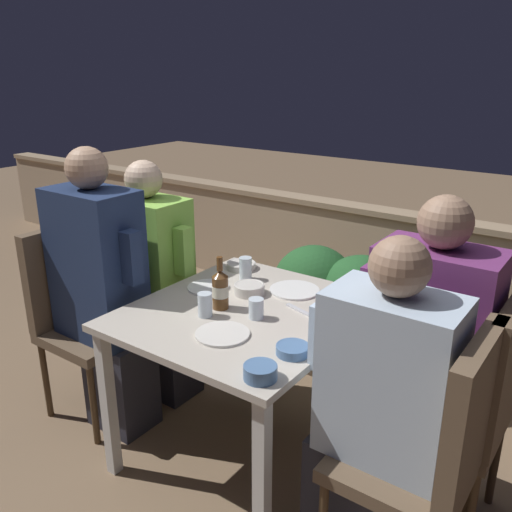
% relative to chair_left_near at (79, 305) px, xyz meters
% --- Properties ---
extents(ground_plane, '(16.00, 16.00, 0.00)m').
position_rel_chair_left_near_xyz_m(ground_plane, '(0.91, 0.18, -0.58)').
color(ground_plane, '#7A6047').
extents(parapet_wall, '(9.00, 0.18, 0.78)m').
position_rel_chair_left_near_xyz_m(parapet_wall, '(0.91, 1.96, -0.18)').
color(parapet_wall, tan).
rests_on(parapet_wall, ground_plane).
extents(dining_table, '(0.90, 1.00, 0.73)m').
position_rel_chair_left_near_xyz_m(dining_table, '(0.91, 0.18, 0.06)').
color(dining_table, '#BCB2A3').
rests_on(dining_table, ground_plane).
extents(planter_hedge, '(1.10, 0.47, 0.73)m').
position_rel_chair_left_near_xyz_m(planter_hedge, '(1.03, 1.10, -0.18)').
color(planter_hedge, brown).
rests_on(planter_hedge, ground_plane).
extents(chair_left_near, '(0.44, 0.43, 0.97)m').
position_rel_chair_left_near_xyz_m(chair_left_near, '(0.00, 0.00, 0.00)').
color(chair_left_near, brown).
rests_on(chair_left_near, ground_plane).
extents(person_navy_jumper, '(0.50, 0.26, 1.38)m').
position_rel_chair_left_near_xyz_m(person_navy_jumper, '(0.20, 0.00, 0.12)').
color(person_navy_jumper, '#282833').
rests_on(person_navy_jumper, ground_plane).
extents(chair_left_far, '(0.44, 0.43, 0.97)m').
position_rel_chair_left_near_xyz_m(chair_left_far, '(-0.01, 0.34, 0.00)').
color(chair_left_far, brown).
rests_on(chair_left_far, ground_plane).
extents(person_green_blouse, '(0.50, 0.26, 1.27)m').
position_rel_chair_left_near_xyz_m(person_green_blouse, '(0.19, 0.34, 0.06)').
color(person_green_blouse, '#282833').
rests_on(person_green_blouse, ground_plane).
extents(chair_right_near, '(0.44, 0.43, 0.97)m').
position_rel_chair_left_near_xyz_m(chair_right_near, '(1.80, -0.01, 0.00)').
color(chair_right_near, brown).
rests_on(chair_right_near, ground_plane).
extents(person_blue_shirt, '(0.49, 0.26, 1.24)m').
position_rel_chair_left_near_xyz_m(person_blue_shirt, '(1.60, -0.01, 0.04)').
color(person_blue_shirt, '#282833').
rests_on(person_blue_shirt, ground_plane).
extents(chair_right_far, '(0.44, 0.43, 0.97)m').
position_rel_chair_left_near_xyz_m(chair_right_far, '(1.83, 0.33, 0.00)').
color(chair_right_far, brown).
rests_on(chair_right_far, ground_plane).
extents(person_purple_stripe, '(0.50, 0.26, 1.30)m').
position_rel_chair_left_near_xyz_m(person_purple_stripe, '(1.62, 0.33, 0.07)').
color(person_purple_stripe, '#282833').
rests_on(person_purple_stripe, ground_plane).
extents(beer_bottle, '(0.07, 0.07, 0.23)m').
position_rel_chair_left_near_xyz_m(beer_bottle, '(0.81, 0.13, 0.24)').
color(beer_bottle, brown).
rests_on(beer_bottle, dining_table).
extents(plate_0, '(0.21, 0.21, 0.01)m').
position_rel_chair_left_near_xyz_m(plate_0, '(0.97, -0.06, 0.16)').
color(plate_0, silver).
rests_on(plate_0, dining_table).
extents(plate_1, '(0.23, 0.23, 0.01)m').
position_rel_chair_left_near_xyz_m(plate_1, '(0.97, 0.47, 0.16)').
color(plate_1, white).
rests_on(plate_1, dining_table).
extents(plate_2, '(0.19, 0.19, 0.01)m').
position_rel_chair_left_near_xyz_m(plate_2, '(0.63, 0.27, 0.16)').
color(plate_2, white).
rests_on(plate_2, dining_table).
extents(bowl_0, '(0.15, 0.15, 0.03)m').
position_rel_chair_left_near_xyz_m(bowl_0, '(0.59, 0.57, 0.17)').
color(bowl_0, beige).
rests_on(bowl_0, dining_table).
extents(bowl_1, '(0.14, 0.14, 0.05)m').
position_rel_chair_left_near_xyz_m(bowl_1, '(0.82, 0.33, 0.18)').
color(bowl_1, beige).
rests_on(bowl_1, dining_table).
extents(bowl_2, '(0.11, 0.11, 0.05)m').
position_rel_chair_left_near_xyz_m(bowl_2, '(1.27, -0.22, 0.18)').
color(bowl_2, '#4C709E').
rests_on(bowl_2, dining_table).
extents(bowl_3, '(0.12, 0.12, 0.03)m').
position_rel_chair_left_near_xyz_m(bowl_3, '(1.27, -0.02, 0.17)').
color(bowl_3, '#4C709E').
rests_on(bowl_3, dining_table).
extents(glass_cup_0, '(0.06, 0.06, 0.10)m').
position_rel_chair_left_near_xyz_m(glass_cup_0, '(0.81, 0.04, 0.20)').
color(glass_cup_0, silver).
rests_on(glass_cup_0, dining_table).
extents(glass_cup_1, '(0.06, 0.06, 0.09)m').
position_rel_chair_left_near_xyz_m(glass_cup_1, '(0.99, 0.14, 0.19)').
color(glass_cup_1, silver).
rests_on(glass_cup_1, dining_table).
extents(glass_cup_2, '(0.06, 0.06, 0.11)m').
position_rel_chair_left_near_xyz_m(glass_cup_2, '(0.70, 0.46, 0.21)').
color(glass_cup_2, silver).
rests_on(glass_cup_2, dining_table).
extents(fork_0, '(0.17, 0.07, 0.01)m').
position_rel_chair_left_near_xyz_m(fork_0, '(1.11, 0.30, 0.15)').
color(fork_0, silver).
rests_on(fork_0, dining_table).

